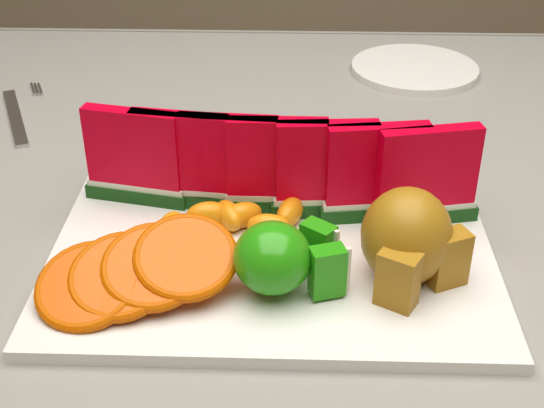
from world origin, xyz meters
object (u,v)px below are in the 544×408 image
side_plate (415,69)px  pear_cluster (408,240)px  platter (272,250)px  fork (18,114)px  apple_cluster (281,258)px

side_plate → pear_cluster: bearing=-98.3°
pear_cluster → side_plate: 0.51m
platter → fork: size_ratio=2.11×
platter → side_plate: platter is taller
pear_cluster → fork: bearing=143.2°
pear_cluster → fork: 0.56m
side_plate → apple_cluster: bearing=-109.0°
platter → pear_cluster: size_ratio=3.92×
apple_cluster → pear_cluster: 0.11m
pear_cluster → fork: size_ratio=0.54×
pear_cluster → fork: (-0.45, 0.34, -0.05)m
apple_cluster → pear_cluster: size_ratio=0.99×
apple_cluster → fork: 0.50m
side_plate → fork: 0.55m
fork → apple_cluster: bearing=-46.2°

